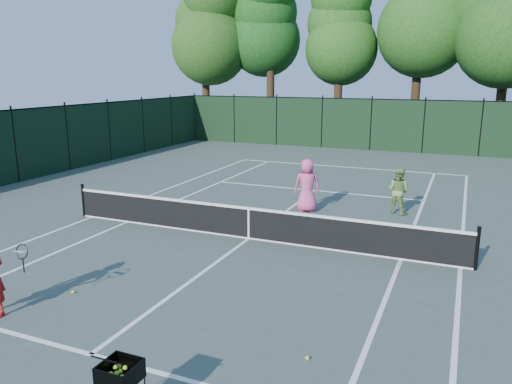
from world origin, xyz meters
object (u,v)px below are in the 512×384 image
at_px(player_pink, 307,185).
at_px(ball_hopper, 120,373).
at_px(player_green, 398,191).
at_px(loose_ball_near_cart, 307,358).
at_px(loose_ball_midcourt, 73,292).

distance_m(player_pink, ball_hopper, 10.97).
bearing_deg(ball_hopper, player_green, 66.63).
xyz_separation_m(player_green, ball_hopper, (-1.89, -11.85, -0.01)).
bearing_deg(loose_ball_near_cart, ball_hopper, -126.45).
bearing_deg(player_green, player_pink, 39.71).
distance_m(player_pink, loose_ball_near_cart, 8.99).
xyz_separation_m(player_green, loose_ball_near_cart, (-0.12, -9.46, -0.73)).
distance_m(player_pink, player_green, 2.96).
relative_size(player_green, loose_ball_near_cart, 22.50).
bearing_deg(loose_ball_midcourt, player_green, 59.13).
height_order(player_pink, player_green, player_pink).
xyz_separation_m(player_green, loose_ball_midcourt, (-5.38, -8.99, -0.73)).
relative_size(ball_hopper, loose_ball_midcourt, 13.22).
height_order(player_green, loose_ball_midcourt, player_green).
relative_size(player_pink, loose_ball_midcourt, 26.02).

